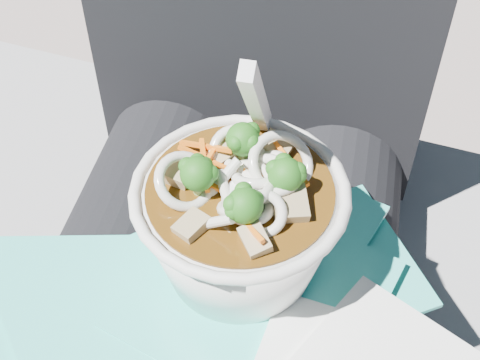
% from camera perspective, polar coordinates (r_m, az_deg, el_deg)
% --- Properties ---
extents(stone_ledge, '(1.06, 0.63, 0.47)m').
position_cam_1_polar(stone_ledge, '(0.94, -0.09, -14.67)').
color(stone_ledge, gray).
rests_on(stone_ledge, ground).
extents(lap, '(0.33, 0.48, 0.14)m').
position_cam_1_polar(lap, '(0.61, -3.11, -13.53)').
color(lap, black).
rests_on(lap, stone_ledge).
extents(person_body, '(0.34, 0.94, 1.01)m').
position_cam_1_polar(person_body, '(0.64, -1.20, -5.43)').
color(person_body, black).
rests_on(person_body, ground).
extents(plastic_bag, '(0.38, 0.34, 0.02)m').
position_cam_1_polar(plastic_bag, '(0.53, -2.20, -12.19)').
color(plastic_bag, '#2EC1B1').
rests_on(plastic_bag, lap).
extents(udon_bowl, '(0.16, 0.16, 0.20)m').
position_cam_1_polar(udon_bowl, '(0.50, 0.07, -3.21)').
color(udon_bowl, silver).
rests_on(udon_bowl, plastic_bag).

